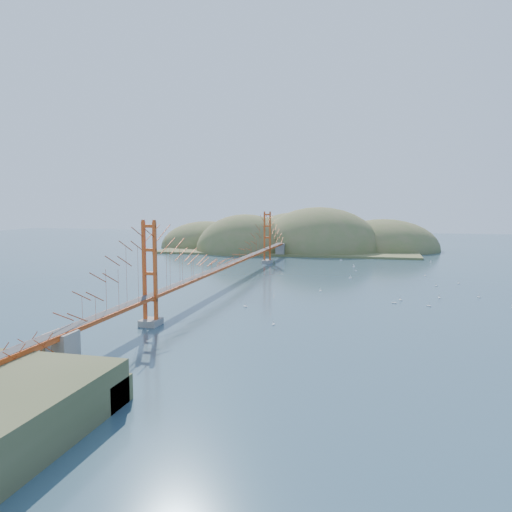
% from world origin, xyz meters
% --- Properties ---
extents(ground, '(320.00, 320.00, 0.00)m').
position_xyz_m(ground, '(0.00, 0.00, 0.00)').
color(ground, '#304E60').
rests_on(ground, ground).
extents(bridge, '(2.20, 94.40, 12.00)m').
position_xyz_m(bridge, '(0.00, 0.18, 7.01)').
color(bridge, gray).
rests_on(bridge, ground).
extents(approach_viaduct, '(1.40, 12.00, 3.38)m').
position_xyz_m(approach_viaduct, '(0.00, -51.91, 2.55)').
color(approach_viaduct, '#B43E14').
rests_on(approach_viaduct, ground).
extents(promontory, '(9.00, 6.00, 0.24)m').
position_xyz_m(promontory, '(0.00, -48.50, 0.12)').
color(promontory, '#59544C').
rests_on(promontory, ground).
extents(fort, '(3.70, 2.30, 1.75)m').
position_xyz_m(fort, '(0.40, -47.80, 0.67)').
color(fort, brown).
rests_on(fort, ground).
extents(far_headlands, '(84.00, 58.00, 25.00)m').
position_xyz_m(far_headlands, '(2.21, 68.52, 0.00)').
color(far_headlands, olive).
rests_on(far_headlands, ground).
extents(sailboat_11, '(0.58, 0.58, 0.62)m').
position_xyz_m(sailboat_11, '(38.56, -3.70, 0.14)').
color(sailboat_11, white).
rests_on(sailboat_11, ground).
extents(sailboat_1, '(0.65, 0.65, 0.71)m').
position_xyz_m(sailboat_1, '(27.52, -8.55, 0.15)').
color(sailboat_1, white).
rests_on(sailboat_1, ground).
extents(sailboat_4, '(0.55, 0.55, 0.58)m').
position_xyz_m(sailboat_4, '(33.73, 5.25, 0.14)').
color(sailboat_4, white).
rests_on(sailboat_4, ground).
extents(sailboat_0, '(0.52, 0.53, 0.59)m').
position_xyz_m(sailboat_0, '(15.83, -3.94, 0.14)').
color(sailboat_0, white).
rests_on(sailboat_0, ground).
extents(sailboat_12, '(0.62, 0.51, 0.73)m').
position_xyz_m(sailboat_12, '(15.92, 39.41, 0.16)').
color(sailboat_12, white).
rests_on(sailboat_12, ground).
extents(sailboat_14, '(0.57, 0.65, 0.74)m').
position_xyz_m(sailboat_14, '(32.96, -5.62, 0.16)').
color(sailboat_14, white).
rests_on(sailboat_14, ground).
extents(sailboat_7, '(0.49, 0.40, 0.58)m').
position_xyz_m(sailboat_7, '(20.17, 21.40, 0.14)').
color(sailboat_7, white).
rests_on(sailboat_7, ground).
extents(sailboat_6, '(0.66, 0.66, 0.72)m').
position_xyz_m(sailboat_6, '(30.96, -11.86, 0.16)').
color(sailboat_6, white).
rests_on(sailboat_6, ground).
extents(sailboat_16, '(0.65, 0.65, 0.69)m').
position_xyz_m(sailboat_16, '(19.62, 10.72, 0.15)').
color(sailboat_16, white).
rests_on(sailboat_16, ground).
extents(sailboat_2, '(0.63, 0.51, 0.74)m').
position_xyz_m(sailboat_2, '(26.59, -10.93, 0.16)').
color(sailboat_2, white).
rests_on(sailboat_2, ground).
extents(sailboat_15, '(0.59, 0.59, 0.66)m').
position_xyz_m(sailboat_15, '(36.25, 39.84, 0.15)').
color(sailboat_15, white).
rests_on(sailboat_15, ground).
extents(sailboat_3, '(0.64, 0.64, 0.67)m').
position_xyz_m(sailboat_3, '(19.38, 27.73, 0.15)').
color(sailboat_3, white).
rests_on(sailboat_3, ground).
extents(sailboat_8, '(0.55, 0.55, 0.61)m').
position_xyz_m(sailboat_8, '(37.70, 8.76, 0.14)').
color(sailboat_8, white).
rests_on(sailboat_8, ground).
extents(sailboat_10, '(0.48, 0.51, 0.58)m').
position_xyz_m(sailboat_10, '(13.15, -26.58, 0.14)').
color(sailboat_10, white).
rests_on(sailboat_10, ground).
extents(sailboat_extra_0, '(0.63, 0.63, 0.69)m').
position_xyz_m(sailboat_extra_0, '(33.01, 16.81, 0.15)').
color(sailboat_extra_0, white).
rests_on(sailboat_extra_0, ground).
extents(sailboat_extra_1, '(0.59, 0.59, 0.63)m').
position_xyz_m(sailboat_extra_1, '(7.63, -17.95, 0.14)').
color(sailboat_extra_1, white).
rests_on(sailboat_extra_1, ground).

